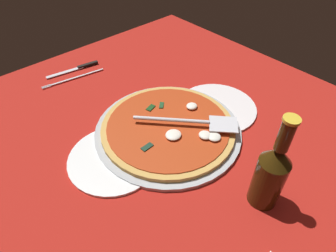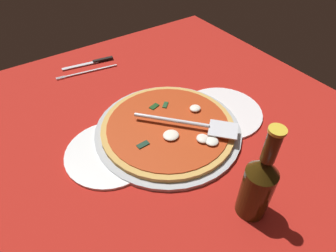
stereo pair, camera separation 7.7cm
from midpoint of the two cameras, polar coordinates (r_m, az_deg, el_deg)
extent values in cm
cube|color=#A71D16|center=(78.31, -4.56, -2.21)|extent=(115.58, 115.58, 0.80)
cube|color=silver|center=(65.72, -25.70, -20.83)|extent=(8.89, 8.89, 0.10)
cube|color=silver|center=(76.97, -30.66, -10.79)|extent=(8.89, 8.89, 0.10)
cube|color=silver|center=(61.46, -14.39, -22.78)|extent=(8.89, 8.89, 0.10)
cube|color=silver|center=(71.17, -21.93, -12.03)|extent=(8.89, 8.89, 0.10)
cube|color=silver|center=(83.58, -27.06, -4.03)|extent=(8.89, 8.89, 0.10)
cube|color=silver|center=(97.67, -30.71, 1.81)|extent=(8.89, 8.89, 0.10)
cube|color=silver|center=(67.26, -11.84, -13.12)|extent=(8.89, 8.89, 0.10)
cube|color=silver|center=(78.28, -18.97, -4.62)|extent=(8.89, 8.89, 0.10)
cube|color=silver|center=(91.46, -24.07, 1.66)|extent=(8.89, 8.89, 0.10)
cube|color=silver|center=(105.99, -27.85, 6.29)|extent=(8.89, 8.89, 0.10)
cube|color=silver|center=(65.55, -0.80, -13.86)|extent=(8.89, 8.89, 0.10)
cube|color=silver|center=(74.74, -9.91, -5.17)|extent=(8.89, 8.89, 0.10)
cube|color=silver|center=(86.64, -16.59, 1.47)|extent=(8.89, 8.89, 0.10)
cube|color=silver|center=(100.29, -21.58, 6.40)|extent=(8.89, 8.89, 0.10)
cube|color=silver|center=(115.08, -25.39, 10.08)|extent=(8.89, 8.89, 0.10)
cube|color=silver|center=(66.24, 10.47, -14.09)|extent=(8.89, 8.89, 0.10)
cube|color=silver|center=(73.21, -0.20, -5.62)|extent=(8.89, 8.89, 0.10)
cube|color=silver|center=(83.45, -8.39, 1.23)|extent=(8.89, 8.89, 0.10)
cube|color=silver|center=(95.92, -14.65, 6.44)|extent=(8.89, 8.89, 0.10)
cube|color=silver|center=(109.86, -19.47, 10.34)|extent=(8.89, 8.89, 0.10)
cube|color=silver|center=(69.24, 21.12, -13.84)|extent=(8.89, 8.89, 0.10)
cube|color=silver|center=(73.82, 9.65, -5.91)|extent=(8.89, 8.89, 0.10)
cube|color=silver|center=(82.08, 0.27, 0.95)|extent=(8.89, 8.89, 0.10)
cube|color=silver|center=(93.05, -7.17, 6.37)|extent=(8.89, 8.89, 0.10)
cube|color=silver|center=(105.88, -13.03, 10.49)|extent=(8.89, 8.89, 0.10)
cube|color=silver|center=(119.98, -17.67, 13.61)|extent=(8.89, 8.89, 0.10)
cube|color=silver|center=(76.52, 19.07, -6.02)|extent=(8.89, 8.89, 0.10)
cube|color=silver|center=(82.63, 9.01, 0.64)|extent=(8.89, 8.89, 0.10)
cube|color=silver|center=(91.83, 0.64, 6.18)|extent=(8.89, 8.89, 0.10)
cube|color=silver|center=(103.29, -6.17, 10.52)|extent=(8.89, 8.89, 0.10)
cube|color=silver|center=(116.35, -11.66, 13.83)|extent=(8.89, 8.89, 0.10)
cube|color=silver|center=(81.11, 27.64, -5.99)|extent=(8.89, 8.89, 0.10)
cube|color=silver|center=(85.05, 17.44, 0.34)|extent=(8.89, 8.89, 0.10)
cube|color=silver|center=(92.32, 8.50, 5.88)|extent=(8.89, 8.89, 0.10)
cube|color=silver|center=(102.19, 0.94, 10.38)|extent=(8.89, 8.89, 0.10)
cube|color=silver|center=(114.00, -5.33, 13.90)|extent=(8.89, 8.89, 0.10)
cube|color=silver|center=(127.20, -10.49, 16.60)|extent=(8.89, 8.89, 0.10)
cube|color=silver|center=(89.20, 25.25, 0.04)|extent=(8.89, 8.89, 0.10)
cube|color=silver|center=(94.49, 16.13, 5.48)|extent=(8.89, 8.89, 0.10)
cube|color=silver|center=(102.63, 8.08, 10.09)|extent=(8.89, 8.89, 0.10)
cube|color=silver|center=(113.00, 1.19, 13.80)|extent=(8.89, 8.89, 0.10)
cube|color=silver|center=(125.05, -4.62, 16.69)|extent=(8.89, 8.89, 0.10)
cube|color=silver|center=(98.24, 23.29, 5.02)|extent=(8.89, 8.89, 0.10)
cube|color=silver|center=(104.59, 15.04, 9.66)|extent=(8.89, 8.89, 0.10)
cube|color=silver|center=(113.40, 7.74, 13.52)|extent=(8.89, 8.89, 0.10)
cube|color=silver|center=(124.15, 1.41, 16.61)|extent=(8.89, 8.89, 0.10)
cube|color=silver|center=(136.37, -4.01, 19.02)|extent=(8.89, 8.89, 0.10)
cube|color=silver|center=(107.99, 21.64, 9.13)|extent=(8.89, 8.89, 0.10)
cube|color=silver|center=(115.18, 14.14, 13.09)|extent=(8.89, 8.89, 0.10)
cube|color=silver|center=(124.51, 7.44, 16.35)|extent=(8.89, 8.89, 0.10)
cube|color=silver|center=(135.54, 1.59, 18.95)|extent=(8.89, 8.89, 0.10)
cylinder|color=#ADB4B9|center=(78.11, -2.82, -1.03)|extent=(39.25, 39.25, 1.36)
cylinder|color=white|center=(73.39, -13.57, -6.44)|extent=(22.58, 22.58, 1.00)
cylinder|color=white|center=(86.28, 7.04, 3.49)|extent=(23.35, 23.35, 1.00)
cylinder|color=tan|center=(77.24, -2.85, -0.36)|extent=(35.76, 35.76, 1.18)
cylinder|color=#AF3714|center=(76.73, -2.87, 0.05)|extent=(32.67, 32.67, 0.30)
ellipsoid|color=silver|center=(73.08, 4.36, -1.94)|extent=(3.14, 3.31, 1.14)
ellipsoid|color=white|center=(73.00, -1.95, -1.89)|extent=(4.15, 3.91, 1.13)
ellipsoid|color=white|center=(81.69, 1.94, 3.90)|extent=(3.16, 2.97, 1.21)
ellipsoid|color=white|center=(72.97, 6.10, -2.21)|extent=(3.41, 3.61, 1.08)
cube|color=#183625|center=(71.16, -7.25, -4.27)|extent=(3.14, 1.60, 0.30)
cube|color=#1E4825|center=(82.76, -3.96, 4.00)|extent=(2.77, 2.67, 0.30)
cube|color=#174019|center=(82.15, -6.13, 3.49)|extent=(3.13, 2.25, 0.30)
cube|color=silver|center=(75.42, 8.04, 0.23)|extent=(9.40, 9.48, 0.30)
cylinder|color=silver|center=(75.48, -2.30, 1.10)|extent=(14.20, 15.42, 1.00)
cube|color=white|center=(106.87, -19.81, 9.51)|extent=(18.12, 14.00, 0.60)
cube|color=silver|center=(104.46, -19.43, 9.08)|extent=(18.07, 3.51, 0.25)
cube|color=silver|center=(103.74, -24.96, 7.10)|extent=(3.00, 0.70, 0.25)
cube|color=silver|center=(103.36, -24.91, 6.99)|extent=(3.00, 0.70, 0.25)
cube|color=silver|center=(102.99, -24.85, 6.88)|extent=(3.00, 0.70, 0.25)
cube|color=black|center=(109.67, -17.58, 11.40)|extent=(7.47, 2.37, 0.80)
cube|color=silver|center=(108.48, -21.65, 9.78)|extent=(12.97, 3.45, 0.25)
cylinder|color=#322209|center=(62.06, 15.71, -10.80)|extent=(6.26, 6.26, 12.60)
cone|color=#322209|center=(55.94, 17.25, -5.79)|extent=(6.26, 6.26, 3.69)
cylinder|color=#322209|center=(52.32, 18.40, -2.00)|extent=(2.61, 2.61, 6.72)
cylinder|color=gold|center=(49.94, 19.30, 0.99)|extent=(3.01, 3.01, 0.60)
camera|label=1|loc=(0.04, -92.87, -2.65)|focal=30.85mm
camera|label=2|loc=(0.04, 87.13, 2.65)|focal=30.85mm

